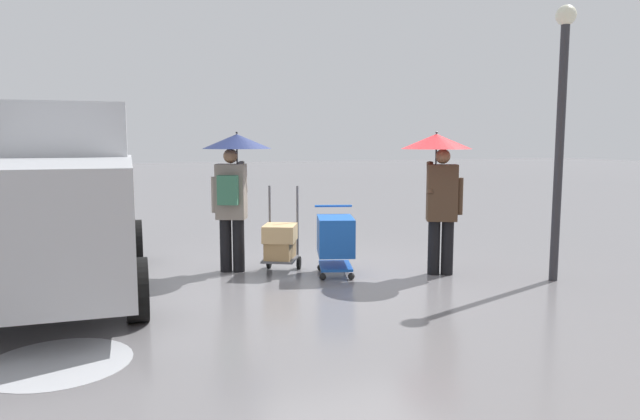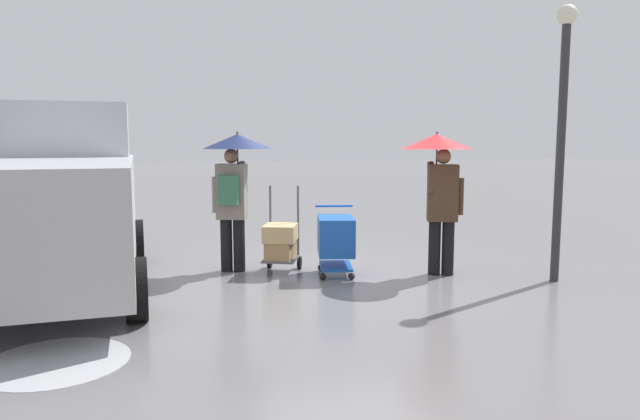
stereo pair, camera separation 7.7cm
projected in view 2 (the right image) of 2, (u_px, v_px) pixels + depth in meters
ground_plane at (350, 274)px, 8.75m from camera, size 90.00×90.00×0.00m
slush_patch_near_cluster at (56, 361)px, 5.28m from camera, size 1.31×1.31×0.01m
cargo_van_parked_right at (58, 202)px, 7.83m from camera, size 2.28×5.38×2.60m
shopping_cart_vendor at (336, 238)px, 8.61m from camera, size 0.76×0.94×1.02m
hand_dolly_boxes at (281, 242)px, 8.79m from camera, size 0.76×0.85×1.32m
pedestrian_pink_side at (439, 170)px, 8.53m from camera, size 1.04×1.04×2.15m
pedestrian_black_side at (235, 170)px, 8.74m from camera, size 1.04×1.04×2.15m
street_lamp at (562, 115)px, 8.03m from camera, size 0.28×0.28×3.86m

